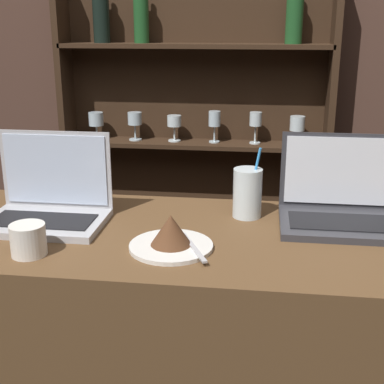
{
  "coord_description": "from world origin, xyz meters",
  "views": [
    {
      "loc": [
        0.21,
        -0.96,
        1.55
      ],
      "look_at": [
        0.04,
        0.31,
        1.14
      ],
      "focal_mm": 50.0,
      "sensor_mm": 36.0,
      "label": 1
    }
  ],
  "objects_px": {
    "cake_plate": "(171,236)",
    "coffee_cup": "(28,240)",
    "laptop_near": "(49,202)",
    "water_glass": "(247,193)",
    "laptop_far": "(342,205)"
  },
  "relations": [
    {
      "from": "cake_plate",
      "to": "coffee_cup",
      "type": "relative_size",
      "value": 2.46
    },
    {
      "from": "laptop_near",
      "to": "cake_plate",
      "type": "xyz_separation_m",
      "value": [
        0.35,
        -0.14,
        -0.02
      ]
    },
    {
      "from": "laptop_far",
      "to": "water_glass",
      "type": "distance_m",
      "value": 0.25
    },
    {
      "from": "laptop_near",
      "to": "water_glass",
      "type": "bearing_deg",
      "value": 11.17
    },
    {
      "from": "cake_plate",
      "to": "water_glass",
      "type": "distance_m",
      "value": 0.3
    },
    {
      "from": "laptop_far",
      "to": "coffee_cup",
      "type": "xyz_separation_m",
      "value": [
        -0.73,
        -0.3,
        -0.01
      ]
    },
    {
      "from": "laptop_near",
      "to": "coffee_cup",
      "type": "xyz_separation_m",
      "value": [
        0.04,
        -0.22,
        -0.02
      ]
    },
    {
      "from": "laptop_far",
      "to": "cake_plate",
      "type": "bearing_deg",
      "value": -151.41
    },
    {
      "from": "laptop_near",
      "to": "water_glass",
      "type": "xyz_separation_m",
      "value": [
        0.52,
        0.1,
        0.01
      ]
    },
    {
      "from": "laptop_far",
      "to": "water_glass",
      "type": "bearing_deg",
      "value": 176.93
    },
    {
      "from": "laptop_far",
      "to": "water_glass",
      "type": "xyz_separation_m",
      "value": [
        -0.25,
        0.01,
        0.02
      ]
    },
    {
      "from": "cake_plate",
      "to": "coffee_cup",
      "type": "height_order",
      "value": "cake_plate"
    },
    {
      "from": "cake_plate",
      "to": "laptop_far",
      "type": "bearing_deg",
      "value": 28.59
    },
    {
      "from": "laptop_far",
      "to": "cake_plate",
      "type": "relative_size",
      "value": 1.62
    },
    {
      "from": "laptop_far",
      "to": "water_glass",
      "type": "relative_size",
      "value": 1.67
    }
  ]
}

